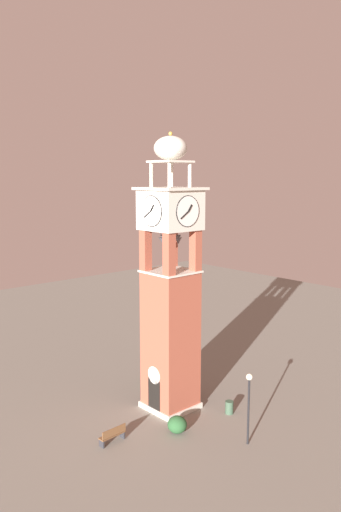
{
  "coord_description": "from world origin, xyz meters",
  "views": [
    {
      "loc": [
        22.64,
        -20.48,
        14.76
      ],
      "look_at": [
        0.0,
        0.0,
        9.89
      ],
      "focal_mm": 35.31,
      "sensor_mm": 36.0,
      "label": 1
    }
  ],
  "objects_px": {
    "lamp_post": "(249,396)",
    "park_bench": "(113,435)",
    "clock_tower": "(170,298)",
    "trash_bin": "(229,407)"
  },
  "relations": [
    {
      "from": "park_bench",
      "to": "lamp_post",
      "type": "bearing_deg",
      "value": 47.09
    },
    {
      "from": "park_bench",
      "to": "trash_bin",
      "type": "distance_m",
      "value": 7.77
    },
    {
      "from": "clock_tower",
      "to": "park_bench",
      "type": "bearing_deg",
      "value": -78.28
    },
    {
      "from": "clock_tower",
      "to": "trash_bin",
      "type": "bearing_deg",
      "value": 34.78
    },
    {
      "from": "clock_tower",
      "to": "lamp_post",
      "type": "relative_size",
      "value": 4.23
    },
    {
      "from": "park_bench",
      "to": "lamp_post",
      "type": "relative_size",
      "value": 0.39
    },
    {
      "from": "lamp_post",
      "to": "trash_bin",
      "type": "distance_m",
      "value": 4.43
    },
    {
      "from": "lamp_post",
      "to": "park_bench",
      "type": "bearing_deg",
      "value": -132.91
    },
    {
      "from": "clock_tower",
      "to": "park_bench",
      "type": "distance_m",
      "value": 8.7
    },
    {
      "from": "clock_tower",
      "to": "park_bench",
      "type": "relative_size",
      "value": 10.75
    }
  ]
}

